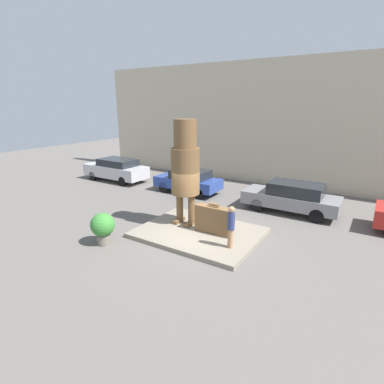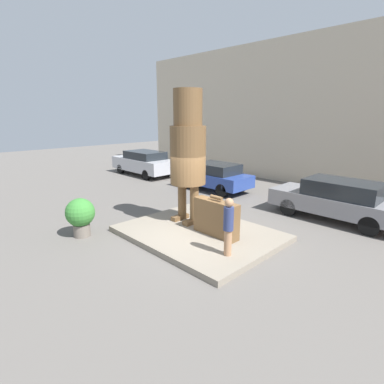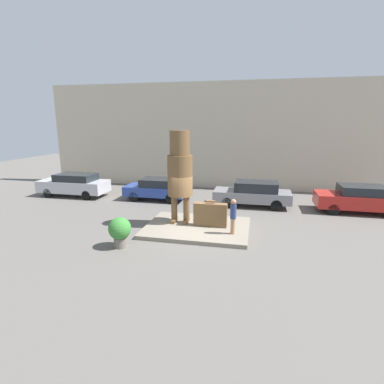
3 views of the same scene
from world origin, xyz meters
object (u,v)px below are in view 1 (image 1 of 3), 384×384
parked_car_grey (292,197)px  tourist (231,225)px  statue_figure (185,165)px  giant_suitcase (214,220)px  planter_pot (103,227)px  parked_car_blue (188,180)px  parked_car_silver (116,169)px

parked_car_grey → tourist: bearing=82.1°
statue_figure → giant_suitcase: statue_figure is taller
giant_suitcase → planter_pot: (-3.27, -2.84, -0.02)m
giant_suitcase → parked_car_blue: 6.49m
parked_car_blue → parked_car_silver: bearing=2.1°
parked_car_silver → parked_car_blue: size_ratio=1.17×
giant_suitcase → planter_pot: bearing=-139.0°
statue_figure → parked_car_silver: size_ratio=0.95×
parked_car_blue → parked_car_grey: bearing=178.3°
parked_car_blue → giant_suitcase: bearing=132.0°
tourist → parked_car_grey: bearing=82.1°
tourist → parked_car_blue: size_ratio=0.40×
parked_car_grey → parked_car_blue: bearing=-1.7°
planter_pot → parked_car_blue: bearing=98.0°
parked_car_blue → parked_car_grey: (6.23, -0.19, 0.04)m
giant_suitcase → statue_figure: bearing=169.5°
tourist → parked_car_grey: 5.50m
parked_car_blue → tourist: bearing=134.2°
giant_suitcase → parked_car_silver: parked_car_silver is taller
parked_car_silver → planter_pot: size_ratio=3.72×
tourist → planter_pot: size_ratio=1.26×
parked_car_grey → planter_pot: bearing=55.4°
statue_figure → tourist: (2.68, -1.10, -1.74)m
giant_suitcase → parked_car_blue: (-4.34, 4.82, 0.02)m
parked_car_blue → planter_pot: 7.73m
statue_figure → parked_car_silver: (-8.72, 4.32, -1.96)m
parked_car_silver → planter_pot: 10.21m
statue_figure → tourist: 3.38m
statue_figure → parked_car_blue: size_ratio=1.12×
parked_car_silver → parked_car_grey: size_ratio=1.02×
parked_car_grey → planter_pot: 9.08m
tourist → parked_car_blue: bearing=134.2°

